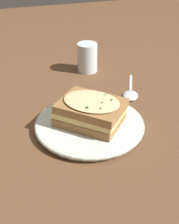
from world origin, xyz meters
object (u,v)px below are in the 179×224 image
sandwich (90,111)px  spoon (131,94)px  water_glass (87,58)px  dinner_plate (90,124)px

sandwich → spoon: bearing=-52.7°
sandwich → spoon: sandwich is taller
sandwich → water_glass: bearing=-15.5°
water_glass → sandwich: bearing=164.5°
spoon → dinner_plate: bearing=60.7°
water_glass → spoon: bearing=-160.2°
sandwich → spoon: (0.12, -0.16, -0.04)m
dinner_plate → spoon: dinner_plate is taller
sandwich → spoon: 0.20m
dinner_plate → water_glass: water_glass is taller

